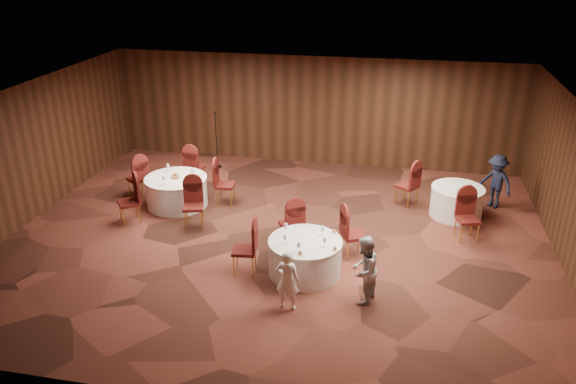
% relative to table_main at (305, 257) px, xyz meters
% --- Properties ---
extents(ground, '(12.00, 12.00, 0.00)m').
position_rel_table_main_xyz_m(ground, '(-0.84, 1.27, -0.38)').
color(ground, black).
rests_on(ground, ground).
extents(room_shell, '(12.00, 12.00, 12.00)m').
position_rel_table_main_xyz_m(room_shell, '(-0.84, 1.27, 1.59)').
color(room_shell, silver).
rests_on(room_shell, ground).
extents(table_main, '(1.48, 1.48, 0.74)m').
position_rel_table_main_xyz_m(table_main, '(0.00, 0.00, 0.00)').
color(table_main, white).
rests_on(table_main, ground).
extents(table_left, '(1.56, 1.56, 0.74)m').
position_rel_table_main_xyz_m(table_left, '(-3.74, 2.56, -0.00)').
color(table_left, white).
rests_on(table_left, ground).
extents(table_right, '(1.26, 1.26, 0.74)m').
position_rel_table_main_xyz_m(table_right, '(3.16, 3.33, -0.00)').
color(table_right, white).
rests_on(table_right, ground).
extents(chairs_main, '(2.72, 1.94, 1.00)m').
position_rel_table_main_xyz_m(chairs_main, '(-0.27, 0.61, 0.12)').
color(chairs_main, '#3F100C').
rests_on(chairs_main, ground).
extents(chairs_left, '(3.00, 3.12, 1.00)m').
position_rel_table_main_xyz_m(chairs_left, '(-3.73, 2.55, 0.12)').
color(chairs_left, '#3F100C').
rests_on(chairs_left, ground).
extents(chairs_right, '(2.02, 2.34, 1.00)m').
position_rel_table_main_xyz_m(chairs_right, '(2.63, 2.95, 0.12)').
color(chairs_right, '#3F100C').
rests_on(chairs_right, ground).
extents(tabletop_main, '(1.16, 1.13, 0.22)m').
position_rel_table_main_xyz_m(tabletop_main, '(0.15, -0.09, 0.47)').
color(tabletop_main, silver).
rests_on(tabletop_main, table_main).
extents(tabletop_left, '(0.79, 0.84, 0.22)m').
position_rel_table_main_xyz_m(tabletop_left, '(-3.74, 2.57, 0.45)').
color(tabletop_left, silver).
rests_on(tabletop_left, table_left).
extents(tabletop_right, '(0.08, 0.08, 0.22)m').
position_rel_table_main_xyz_m(tabletop_right, '(3.39, 3.08, 0.52)').
color(tabletop_right, silver).
rests_on(tabletop_right, table_right).
extents(mic_stand, '(0.24, 0.24, 1.70)m').
position_rel_table_main_xyz_m(mic_stand, '(-3.56, 5.29, 0.13)').
color(mic_stand, black).
rests_on(mic_stand, ground).
extents(woman_a, '(0.44, 0.30, 1.18)m').
position_rel_table_main_xyz_m(woman_a, '(-0.11, -1.23, 0.22)').
color(woman_a, white).
rests_on(woman_a, ground).
extents(woman_b, '(0.67, 0.76, 1.33)m').
position_rel_table_main_xyz_m(woman_b, '(1.21, -0.74, 0.29)').
color(woman_b, '#A7A7AB').
rests_on(woman_b, ground).
extents(man_c, '(1.01, 0.98, 1.38)m').
position_rel_table_main_xyz_m(man_c, '(4.12, 4.04, 0.31)').
color(man_c, black).
rests_on(man_c, ground).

